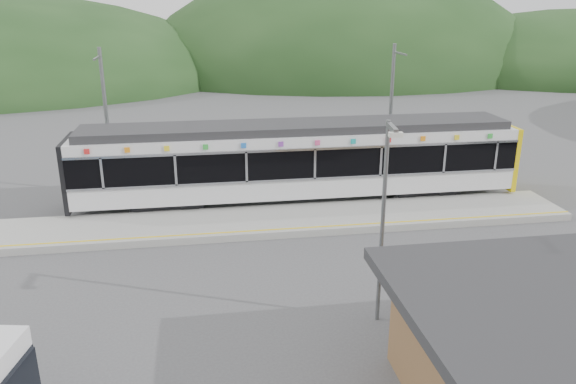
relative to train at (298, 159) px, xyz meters
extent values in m
plane|color=#4C4C4F|center=(-1.76, -6.00, -2.06)|extent=(120.00, 120.00, 0.00)
ellipsoid|color=#1E3D19|center=(14.24, 48.00, -2.06)|extent=(52.00, 39.00, 26.00)
ellipsoid|color=#1E3D19|center=(43.24, 42.00, -2.06)|extent=(44.00, 33.00, 16.00)
cube|color=#9E9E99|center=(-1.76, -2.70, -1.91)|extent=(26.00, 3.20, 0.30)
cube|color=yellow|center=(-1.76, -4.00, -1.76)|extent=(26.00, 0.10, 0.01)
cube|color=black|center=(-6.02, 0.00, -1.76)|extent=(3.20, 2.20, 0.56)
cube|color=black|center=(5.98, 0.00, -1.76)|extent=(3.20, 2.20, 0.56)
cube|color=silver|center=(-0.02, 0.00, -1.02)|extent=(20.00, 2.90, 0.92)
cube|color=black|center=(-0.02, 0.00, 0.16)|extent=(20.00, 2.96, 1.45)
cube|color=silver|center=(-0.02, -1.50, -0.51)|extent=(20.00, 0.05, 0.10)
cube|color=silver|center=(-0.02, -1.50, 0.84)|extent=(20.00, 0.05, 0.10)
cube|color=silver|center=(-0.02, 0.00, 1.11)|extent=(20.00, 2.90, 0.45)
cube|color=#2D2D30|center=(-0.02, 0.00, 1.52)|extent=(19.40, 2.50, 0.36)
cube|color=yellow|center=(10.10, 0.00, -0.16)|extent=(0.24, 2.92, 3.00)
cube|color=black|center=(-10.12, 0.00, -0.16)|extent=(0.20, 2.92, 3.00)
cube|color=silver|center=(-8.52, -1.50, 0.16)|extent=(0.10, 0.05, 1.35)
cube|color=silver|center=(-5.52, -1.50, 0.16)|extent=(0.10, 0.05, 1.35)
cube|color=silver|center=(-2.52, -1.50, 0.16)|extent=(0.10, 0.05, 1.35)
cube|color=silver|center=(0.48, -1.50, 0.16)|extent=(0.10, 0.05, 1.35)
cube|color=silver|center=(3.48, -1.50, 0.16)|extent=(0.10, 0.05, 1.35)
cube|color=silver|center=(6.48, -1.50, 0.16)|extent=(0.10, 0.05, 1.35)
cube|color=silver|center=(8.98, -1.50, 0.16)|extent=(0.10, 0.05, 1.35)
cube|color=red|center=(-9.02, -1.49, 1.12)|extent=(0.22, 0.04, 0.22)
cube|color=orange|center=(-7.42, -1.49, 1.12)|extent=(0.22, 0.04, 0.22)
cube|color=yellow|center=(-5.82, -1.49, 1.12)|extent=(0.22, 0.04, 0.22)
cube|color=green|center=(-4.22, -1.49, 1.12)|extent=(0.22, 0.04, 0.22)
cube|color=blue|center=(-2.62, -1.49, 1.12)|extent=(0.22, 0.04, 0.22)
cube|color=purple|center=(-1.02, -1.49, 1.12)|extent=(0.22, 0.04, 0.22)
cube|color=#E54C8C|center=(0.58, -1.49, 1.12)|extent=(0.22, 0.04, 0.22)
cube|color=#19A5A5|center=(2.18, -1.49, 1.12)|extent=(0.22, 0.04, 0.22)
cube|color=red|center=(3.78, -1.49, 1.12)|extent=(0.22, 0.04, 0.22)
cube|color=orange|center=(5.38, -1.49, 1.12)|extent=(0.22, 0.04, 0.22)
cube|color=yellow|center=(6.98, -1.49, 1.12)|extent=(0.22, 0.04, 0.22)
cube|color=green|center=(8.58, -1.49, 1.12)|extent=(0.22, 0.04, 0.22)
cylinder|color=slate|center=(-8.76, 2.60, 1.44)|extent=(0.18, 0.18, 7.00)
cube|color=slate|center=(-8.76, 1.80, 4.54)|extent=(0.08, 1.80, 0.08)
cylinder|color=slate|center=(5.24, 2.60, 1.44)|extent=(0.18, 0.18, 7.00)
cube|color=slate|center=(5.24, 1.80, 4.54)|extent=(0.08, 1.80, 0.08)
cylinder|color=slate|center=(0.55, -10.60, 0.95)|extent=(0.12, 0.12, 6.03)
cube|color=slate|center=(0.55, -11.05, 3.87)|extent=(0.24, 1.01, 0.12)
cube|color=silver|center=(0.55, -11.51, 3.79)|extent=(0.37, 0.22, 0.12)
camera|label=1|loc=(-4.35, -24.62, 6.99)|focal=35.00mm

